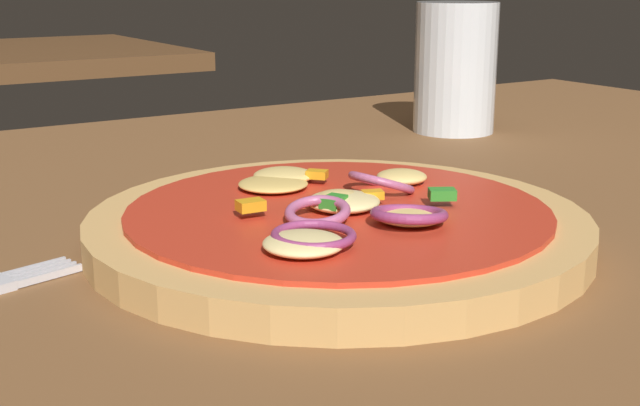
% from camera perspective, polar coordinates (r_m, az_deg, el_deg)
% --- Properties ---
extents(dining_table, '(1.41, 1.03, 0.04)m').
position_cam_1_polar(dining_table, '(0.51, 3.64, -5.01)').
color(dining_table, brown).
rests_on(dining_table, ground).
extents(pizza, '(0.30, 0.30, 0.04)m').
position_cam_1_polar(pizza, '(0.51, 1.21, -1.43)').
color(pizza, tan).
rests_on(pizza, dining_table).
extents(beer_glass, '(0.08, 0.08, 0.13)m').
position_cam_1_polar(beer_glass, '(0.87, 9.04, 8.36)').
color(beer_glass, silver).
rests_on(beer_glass, dining_table).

